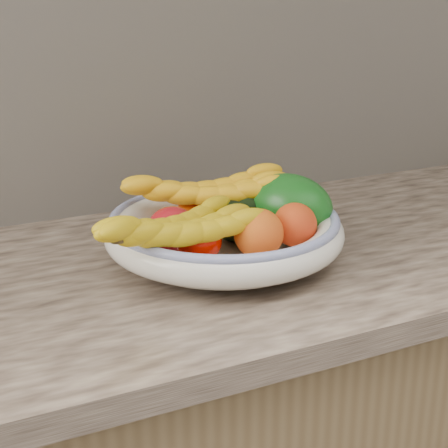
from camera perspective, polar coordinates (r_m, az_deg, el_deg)
fruit_bowl at (r=1.12m, az=0.00°, el=-0.55°), size 0.39×0.39×0.08m
clementine_back_left at (r=1.19m, az=-2.93°, el=0.91°), size 0.06×0.06×0.04m
clementine_back_right at (r=1.24m, az=-0.45°, el=1.70°), size 0.06×0.06×0.04m
clementine_back_mid at (r=1.17m, az=-0.97°, el=0.68°), size 0.06×0.06×0.04m
tomato_left at (r=1.09m, az=-4.31°, el=-0.45°), size 0.09×0.09×0.07m
tomato_near_left at (r=1.03m, az=-2.09°, el=-1.45°), size 0.07×0.07×0.06m
avocado_center at (r=1.11m, az=0.74°, el=0.23°), size 0.09×0.11×0.07m
avocado_right at (r=1.18m, az=1.84°, el=1.34°), size 0.11×0.13×0.08m
green_mango at (r=1.16m, az=5.39°, el=1.47°), size 0.19×0.20×0.14m
peach_front at (r=1.06m, az=2.90°, el=-0.79°), size 0.09×0.09×0.08m
peach_right at (r=1.09m, az=5.91°, el=-0.06°), size 0.07×0.07×0.07m
banana_bunch_back at (r=1.17m, az=-1.37°, el=2.38°), size 0.32×0.18×0.09m
banana_bunch_front at (r=1.01m, az=-3.79°, el=-0.81°), size 0.31×0.18×0.08m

